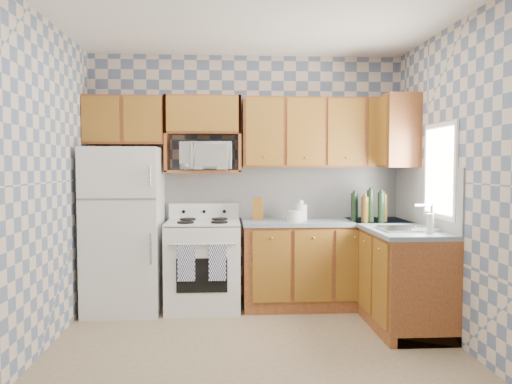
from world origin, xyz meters
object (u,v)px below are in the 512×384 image
microwave (207,156)px  stove_body (203,266)px  refrigerator (124,230)px  electric_kettle (301,212)px

microwave → stove_body: bearing=-103.9°
stove_body → microwave: size_ratio=1.67×
refrigerator → stove_body: 0.89m
refrigerator → microwave: 1.14m
refrigerator → microwave: microwave is taller
stove_body → electric_kettle: size_ratio=5.39×
microwave → electric_kettle: microwave is taller
stove_body → electric_kettle: (1.03, 0.03, 0.55)m
microwave → electric_kettle: bearing=-3.0°
stove_body → electric_kettle: bearing=1.9°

